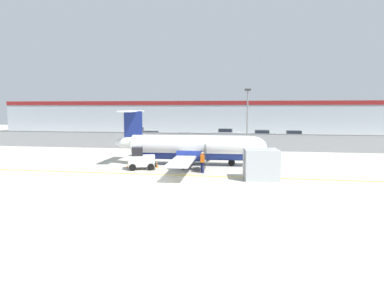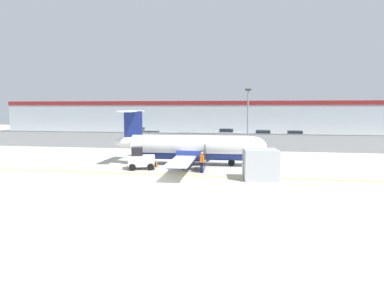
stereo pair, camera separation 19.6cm
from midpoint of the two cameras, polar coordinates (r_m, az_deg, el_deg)
ground_plane at (r=26.61m, az=-4.47°, el=-5.14°), size 140.00×140.00×0.01m
perimeter_fence at (r=42.02m, az=0.63°, el=0.54°), size 98.00×0.10×2.10m
parking_lot_strip at (r=53.47m, az=2.45°, el=0.59°), size 98.00×17.00×0.12m
background_building at (r=71.64m, az=4.18°, el=4.54°), size 91.00×8.10×6.50m
commuter_airplane at (r=30.86m, az=-0.03°, el=-0.57°), size 13.87×16.04×4.92m
baggage_tug at (r=29.08m, az=-8.68°, el=-2.53°), size 2.55×1.91×1.88m
ground_crew_worker at (r=27.17m, az=1.51°, el=-2.86°), size 0.48×0.48×1.70m
cargo_container at (r=25.24m, az=11.21°, el=-3.33°), size 2.64×2.29×2.20m
traffic_cone_near_left at (r=30.39m, az=-10.64°, el=-3.23°), size 0.36×0.36×0.64m
traffic_cone_near_right at (r=34.30m, az=-2.87°, el=-2.07°), size 0.36×0.36×0.64m
traffic_cone_far_left at (r=30.06m, az=-6.15°, el=-3.26°), size 0.36×0.36×0.64m
parked_car_0 at (r=61.27m, az=-9.24°, el=2.00°), size 4.22×2.04×1.58m
parked_car_1 at (r=51.81m, az=-7.16°, el=1.30°), size 4.32×2.27×1.58m
parked_car_2 at (r=47.44m, az=-1.40°, el=0.91°), size 4.33×2.28×1.58m
parked_car_3 at (r=57.14m, az=5.63°, el=1.76°), size 4.27×2.14×1.58m
parked_car_4 at (r=54.50m, az=11.58°, el=1.46°), size 4.20×2.01×1.58m
parked_car_5 at (r=54.45m, az=16.37°, el=1.33°), size 4.25×2.11×1.58m
apron_light_pole at (r=38.76m, az=9.07°, el=4.72°), size 0.70×0.30×7.27m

